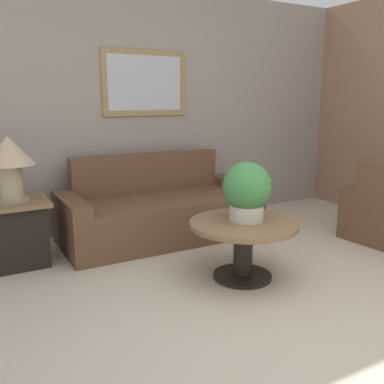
% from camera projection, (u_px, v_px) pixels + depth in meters
% --- Properties ---
extents(ground_plane, '(20.00, 20.00, 0.00)m').
position_uv_depth(ground_plane, '(333.00, 348.00, 2.50)').
color(ground_plane, '#BCAD93').
extents(wall_back, '(7.43, 0.09, 2.60)m').
position_uv_depth(wall_back, '(139.00, 109.00, 4.72)').
color(wall_back, gray).
rests_on(wall_back, ground_plane).
extents(couch_main, '(2.02, 0.89, 0.85)m').
position_uv_depth(couch_main, '(160.00, 212.00, 4.44)').
color(couch_main, brown).
rests_on(couch_main, ground_plane).
extents(coffee_table, '(0.86, 0.86, 0.47)m').
position_uv_depth(coffee_table, '(243.00, 237.00, 3.41)').
color(coffee_table, black).
rests_on(coffee_table, ground_plane).
extents(side_table, '(0.56, 0.56, 0.57)m').
position_uv_depth(side_table, '(16.00, 232.00, 3.71)').
color(side_table, black).
rests_on(side_table, ground_plane).
extents(table_lamp, '(0.42, 0.42, 0.55)m').
position_uv_depth(table_lamp, '(9.00, 158.00, 3.57)').
color(table_lamp, tan).
rests_on(table_lamp, side_table).
extents(potted_plant_on_table, '(0.39, 0.39, 0.47)m').
position_uv_depth(potted_plant_on_table, '(247.00, 190.00, 3.37)').
color(potted_plant_on_table, beige).
rests_on(potted_plant_on_table, coffee_table).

